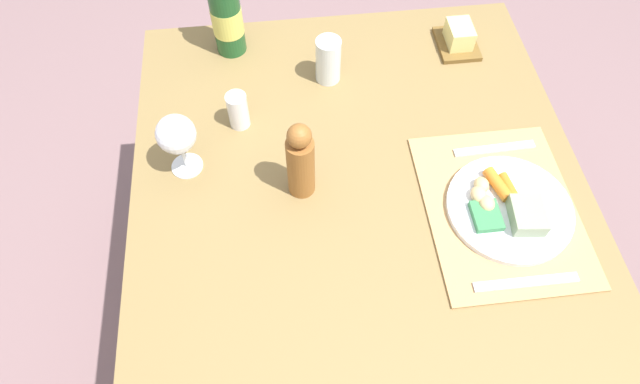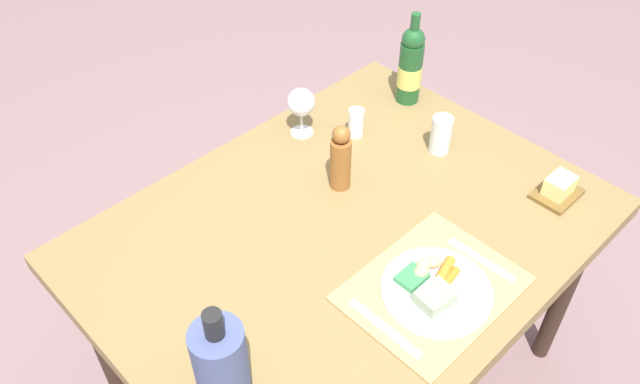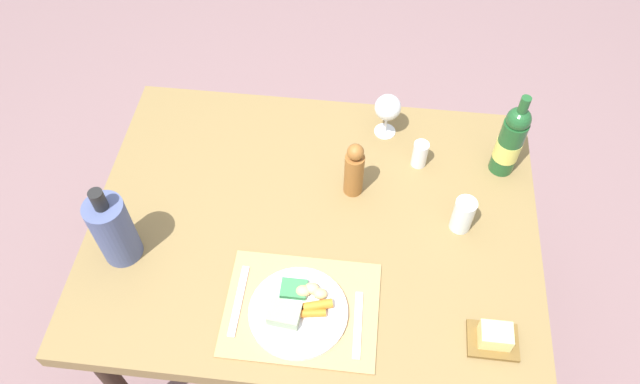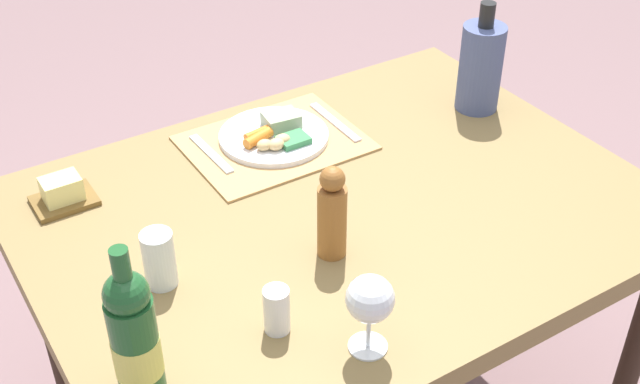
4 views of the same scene
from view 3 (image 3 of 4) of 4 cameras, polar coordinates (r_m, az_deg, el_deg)
ground_plane at (r=2.42m, az=-0.41°, el=-12.38°), size 8.00×8.00×0.00m
dining_table at (r=1.83m, az=-0.53°, el=-3.87°), size 1.30×0.99×0.74m
placemat at (r=1.64m, az=-1.64°, el=-10.92°), size 0.41×0.31×0.01m
dinner_plate at (r=1.62m, az=-2.05°, el=-10.96°), size 0.26×0.26×0.05m
fork at (r=1.65m, az=-7.63°, el=-10.06°), size 0.02×0.21×0.00m
knife at (r=1.61m, az=3.57°, el=-12.32°), size 0.03×0.19×0.00m
butter_dish at (r=1.64m, az=16.05°, el=-12.99°), size 0.13×0.10×0.06m
pepper_mill at (r=1.77m, az=3.22°, el=2.06°), size 0.06×0.06×0.20m
water_tumbler at (r=1.77m, az=13.23°, el=-2.23°), size 0.06×0.06×0.12m
cooler_bottle at (r=1.72m, az=-18.83°, el=-3.34°), size 0.11×0.11×0.28m
salt_shaker at (r=1.89m, az=9.36°, el=3.53°), size 0.05×0.05×0.09m
wine_glass at (r=1.92m, az=6.38°, el=7.82°), size 0.08×0.08×0.16m
wine_bottle at (r=1.88m, az=17.44°, el=4.59°), size 0.08×0.08×0.30m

